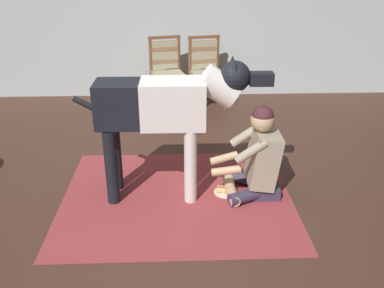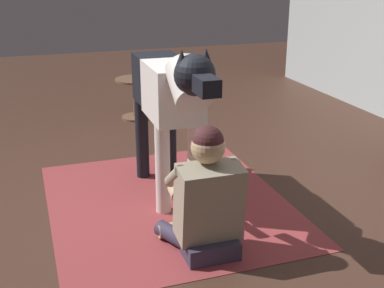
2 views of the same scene
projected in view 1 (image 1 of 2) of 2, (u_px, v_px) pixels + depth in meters
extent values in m
plane|color=#442A20|center=(169.00, 200.00, 3.84)|extent=(14.07, 14.07, 0.00)
cube|color=#B0B9B9|center=(169.00, 9.00, 6.20)|extent=(7.40, 0.10, 2.60)
cube|color=#903638|center=(177.00, 196.00, 3.89)|extent=(2.08, 1.79, 0.01)
cylinder|color=brown|center=(187.00, 96.00, 5.98)|extent=(0.04, 0.04, 0.42)
cylinder|color=brown|center=(158.00, 98.00, 5.87)|extent=(0.04, 0.04, 0.42)
cylinder|color=brown|center=(179.00, 87.00, 6.34)|extent=(0.04, 0.04, 0.42)
cylinder|color=brown|center=(152.00, 90.00, 6.23)|extent=(0.04, 0.04, 0.42)
cube|color=brown|center=(168.00, 77.00, 6.01)|extent=(0.56, 0.56, 0.04)
cube|color=tan|center=(168.00, 74.00, 5.99)|extent=(0.51, 0.51, 0.04)
cylinder|color=brown|center=(179.00, 53.00, 6.13)|extent=(0.04, 0.04, 0.52)
cylinder|color=brown|center=(150.00, 55.00, 6.02)|extent=(0.04, 0.04, 0.52)
cube|color=brown|center=(164.00, 37.00, 5.98)|extent=(0.46, 0.15, 0.04)
cube|color=tan|center=(165.00, 55.00, 6.08)|extent=(0.38, 0.14, 0.40)
cube|color=#8E6D4D|center=(165.00, 49.00, 6.05)|extent=(0.39, 0.15, 0.06)
cube|color=#8E6D4D|center=(165.00, 61.00, 6.12)|extent=(0.39, 0.15, 0.06)
cylinder|color=brown|center=(226.00, 95.00, 5.99)|extent=(0.04, 0.04, 0.42)
cylinder|color=brown|center=(198.00, 98.00, 5.89)|extent=(0.04, 0.04, 0.42)
cylinder|color=brown|center=(217.00, 87.00, 6.36)|extent=(0.04, 0.04, 0.42)
cylinder|color=brown|center=(190.00, 89.00, 6.26)|extent=(0.04, 0.04, 0.42)
cube|color=brown|center=(208.00, 77.00, 6.03)|extent=(0.55, 0.55, 0.04)
cube|color=tan|center=(208.00, 74.00, 6.01)|extent=(0.51, 0.51, 0.04)
cylinder|color=brown|center=(218.00, 53.00, 6.15)|extent=(0.04, 0.04, 0.52)
cylinder|color=brown|center=(190.00, 55.00, 6.05)|extent=(0.04, 0.04, 0.52)
cube|color=brown|center=(204.00, 37.00, 6.00)|extent=(0.46, 0.14, 0.04)
cube|color=tan|center=(204.00, 55.00, 6.10)|extent=(0.38, 0.13, 0.40)
cube|color=#8E6D4D|center=(204.00, 48.00, 6.07)|extent=(0.39, 0.14, 0.06)
cube|color=#8E6D4D|center=(204.00, 61.00, 6.14)|extent=(0.39, 0.14, 0.06)
cube|color=#39334A|center=(264.00, 187.00, 3.94)|extent=(0.25, 0.34, 0.12)
cylinder|color=#39334A|center=(249.00, 195.00, 3.79)|extent=(0.41, 0.26, 0.11)
cylinder|color=tan|center=(232.00, 192.00, 3.85)|extent=(0.12, 0.37, 0.09)
cylinder|color=#39334A|center=(244.00, 178.00, 4.07)|extent=(0.41, 0.27, 0.11)
cylinder|color=tan|center=(230.00, 183.00, 4.01)|extent=(0.12, 0.37, 0.09)
cube|color=gray|center=(263.00, 157.00, 3.81)|extent=(0.28, 0.40, 0.52)
cylinder|color=gray|center=(251.00, 151.00, 3.59)|extent=(0.29, 0.08, 0.24)
cylinder|color=tan|center=(227.00, 171.00, 3.72)|extent=(0.28, 0.11, 0.12)
cylinder|color=gray|center=(246.00, 135.00, 3.91)|extent=(0.29, 0.08, 0.24)
cylinder|color=tan|center=(224.00, 158.00, 3.95)|extent=(0.28, 0.11, 0.12)
sphere|color=tan|center=(262.00, 120.00, 3.66)|extent=(0.21, 0.21, 0.21)
sphere|color=#472225|center=(263.00, 116.00, 3.65)|extent=(0.19, 0.19, 0.19)
cylinder|color=silver|center=(190.00, 155.00, 3.92)|extent=(0.11, 0.11, 0.69)
cylinder|color=silver|center=(191.00, 167.00, 3.69)|extent=(0.11, 0.11, 0.69)
cylinder|color=black|center=(115.00, 155.00, 3.90)|extent=(0.11, 0.11, 0.69)
cylinder|color=black|center=(111.00, 168.00, 3.68)|extent=(0.11, 0.11, 0.69)
cube|color=silver|center=(173.00, 103.00, 3.58)|extent=(0.55, 0.36, 0.40)
cube|color=black|center=(124.00, 104.00, 3.57)|extent=(0.48, 0.34, 0.38)
cylinder|color=silver|center=(219.00, 87.00, 3.53)|extent=(0.40, 0.25, 0.38)
sphere|color=black|center=(235.00, 77.00, 3.50)|extent=(0.27, 0.27, 0.27)
cube|color=black|center=(261.00, 79.00, 3.51)|extent=(0.20, 0.12, 0.11)
cone|color=black|center=(232.00, 62.00, 3.53)|extent=(0.09, 0.09, 0.12)
cone|color=black|center=(235.00, 67.00, 3.38)|extent=(0.09, 0.09, 0.12)
cylinder|color=black|center=(94.00, 109.00, 3.58)|extent=(0.35, 0.05, 0.23)
cylinder|color=silver|center=(226.00, 192.00, 3.95)|extent=(0.23, 0.23, 0.01)
cylinder|color=#DBB06C|center=(226.00, 191.00, 3.92)|extent=(0.18, 0.08, 0.05)
cylinder|color=#DBB06C|center=(226.00, 188.00, 3.96)|extent=(0.18, 0.08, 0.05)
cylinder|color=brown|center=(226.00, 189.00, 3.94)|extent=(0.18, 0.07, 0.04)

